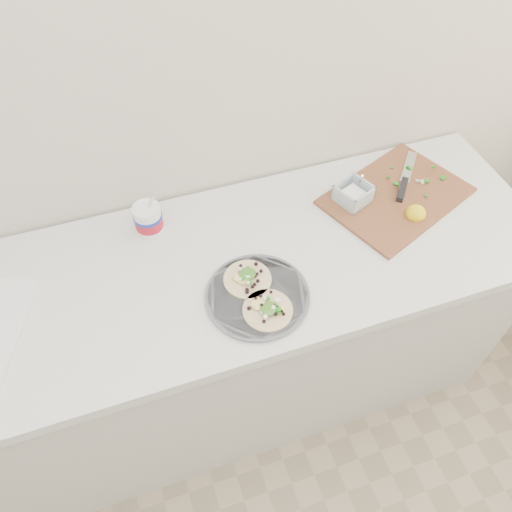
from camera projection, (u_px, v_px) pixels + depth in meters
name	position (u px, v px, depth m)	size (l,w,h in m)	color
counter	(178.00, 351.00, 1.81)	(2.44, 0.66, 0.90)	silver
taco_plate	(257.00, 294.00, 1.41)	(0.30, 0.30, 0.04)	#56585D
tub	(149.00, 217.00, 1.53)	(0.09, 0.09, 0.20)	white
cutboard	(393.00, 193.00, 1.67)	(0.55, 0.47, 0.07)	brown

